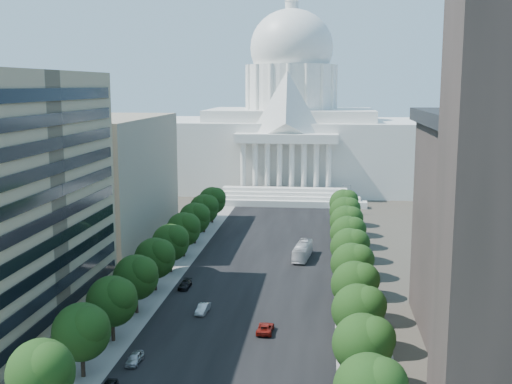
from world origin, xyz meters
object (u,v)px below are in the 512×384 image
(car_red, at_px, (265,328))
(car_silver, at_px, (203,309))
(car_dark_b, at_px, (185,285))
(city_bus, at_px, (303,251))
(car_parked, at_px, (135,358))

(car_red, bearing_deg, car_silver, -31.36)
(car_red, bearing_deg, car_dark_b, -47.44)
(car_silver, bearing_deg, car_dark_b, 120.51)
(city_bus, bearing_deg, car_parked, -103.65)
(car_red, xyz_separation_m, city_bus, (4.11, 43.56, 0.99))
(car_red, height_order, car_parked, car_parked)
(car_silver, xyz_separation_m, car_parked, (-5.56, -20.39, -0.03))
(car_red, bearing_deg, car_parked, 39.96)
(car_silver, height_order, city_bus, city_bus)
(car_red, distance_m, car_parked, 21.18)
(car_red, relative_size, car_dark_b, 1.09)
(car_parked, bearing_deg, car_dark_b, 91.82)
(car_silver, xyz_separation_m, city_bus, (15.30, 36.12, 0.95))
(car_dark_b, distance_m, city_bus, 31.61)
(car_silver, distance_m, car_red, 13.44)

